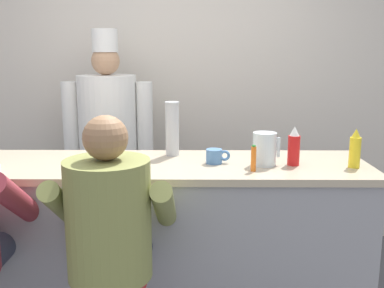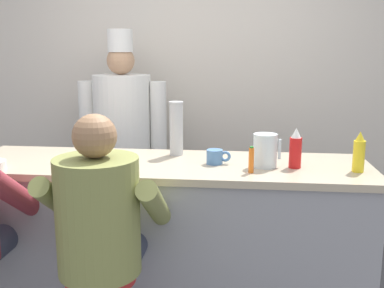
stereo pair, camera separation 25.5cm
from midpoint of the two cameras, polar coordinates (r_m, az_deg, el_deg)
The scene contains 11 objects.
wall_back at distance 3.92m, azimuth 1.75°, elevation 7.09°, with size 10.00×0.06×2.70m.
diner_counter at distance 2.79m, azimuth -0.67°, elevation -12.62°, with size 2.37×0.69×1.03m.
ketchup_bottle_red at distance 2.58m, azimuth 15.79°, elevation -0.70°, with size 0.07×0.07×0.22m.
mustard_bottle_yellow at distance 2.60m, azimuth 23.11°, elevation -1.11°, with size 0.06×0.06×0.22m.
hot_sauce_bottle_orange at distance 2.42m, azimuth 10.54°, elevation -2.05°, with size 0.03×0.03×0.14m.
water_pitcher_clear at distance 2.56m, azimuth 12.11°, elevation -0.84°, with size 0.16×0.13×0.19m.
breakfast_plate at distance 2.58m, azimuth -10.20°, elevation -2.46°, with size 0.24×0.24×0.05m.
coffee_mug_blue at distance 2.59m, azimuth 5.82°, elevation -1.66°, with size 0.14×0.09×0.08m.
cup_stack_steel at distance 2.78m, azimuth 0.61°, elevation 1.98°, with size 0.09×0.09×0.34m.
diner_seated_olive at distance 2.17m, azimuth -8.20°, elevation -9.96°, with size 0.59×0.58×1.39m.
cook_in_whites_near at distance 3.66m, azimuth -6.80°, elevation 1.26°, with size 0.72×0.46×1.83m.
Camera 2 is at (0.44, -2.17, 1.67)m, focal length 42.00 mm.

